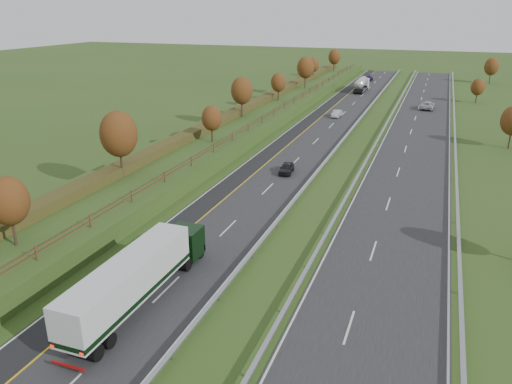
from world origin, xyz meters
TOP-DOWN VIEW (x-y plane):
  - ground at (8.00, 55.00)m, footprint 400.00×400.00m
  - near_carriageway at (0.00, 60.00)m, footprint 10.50×200.00m
  - far_carriageway at (16.50, 60.00)m, footprint 10.50×200.00m
  - hard_shoulder at (-3.75, 60.00)m, footprint 3.00×200.00m
  - lane_markings at (6.40, 59.88)m, footprint 26.75×200.00m
  - embankment_left at (-13.00, 60.00)m, footprint 12.00×200.00m
  - hedge_left at (-15.00, 60.00)m, footprint 2.20×180.00m
  - fence_left at (-8.50, 59.59)m, footprint 0.12×189.06m
  - median_barrier_near at (5.70, 60.00)m, footprint 0.32×200.00m
  - median_barrier_far at (10.80, 60.00)m, footprint 0.32×200.00m
  - outer_barrier_far at (22.30, 60.00)m, footprint 0.32×200.00m
  - trees_left at (-12.64, 56.63)m, footprint 6.64×164.30m
  - trees_far at (29.80, 89.21)m, footprint 8.45×118.60m
  - box_lorry at (0.48, 8.59)m, footprint 2.58×16.28m
  - road_tanker at (0.01, 113.11)m, footprint 2.40×11.22m
  - car_dark_near at (1.61, 41.53)m, footprint 1.96×4.06m
  - car_silver_mid at (0.60, 79.01)m, footprint 1.63×4.12m
  - car_small_far at (-1.12, 132.32)m, footprint 2.73×5.58m
  - car_oncoming at (17.00, 93.61)m, footprint 2.93×5.99m

SIDE VIEW (x-z plane):
  - ground at x=8.00m, z-range 0.00..0.00m
  - near_carriageway at x=0.00m, z-range 0.00..0.04m
  - far_carriageway at x=16.50m, z-range 0.00..0.04m
  - hard_shoulder at x=-3.75m, z-range 0.00..0.04m
  - lane_markings at x=6.40m, z-range 0.04..0.05m
  - median_barrier_near at x=5.70m, z-range 0.26..0.97m
  - median_barrier_far at x=10.80m, z-range 0.26..0.97m
  - outer_barrier_far at x=22.30m, z-range 0.26..0.97m
  - car_silver_mid at x=0.60m, z-range 0.04..1.37m
  - car_dark_near at x=1.61m, z-range 0.04..1.38m
  - car_small_far at x=-1.12m, z-range 0.04..1.60m
  - car_oncoming at x=17.00m, z-range 0.04..1.68m
  - embankment_left at x=-13.00m, z-range 0.00..2.00m
  - road_tanker at x=0.01m, z-range 0.13..3.59m
  - box_lorry at x=0.48m, z-range 0.30..4.36m
  - hedge_left at x=-15.00m, z-range 2.00..3.10m
  - fence_left at x=-8.50m, z-range 2.13..3.33m
  - trees_far at x=29.80m, z-range 0.69..7.81m
  - trees_left at x=-12.64m, z-range 2.53..10.20m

